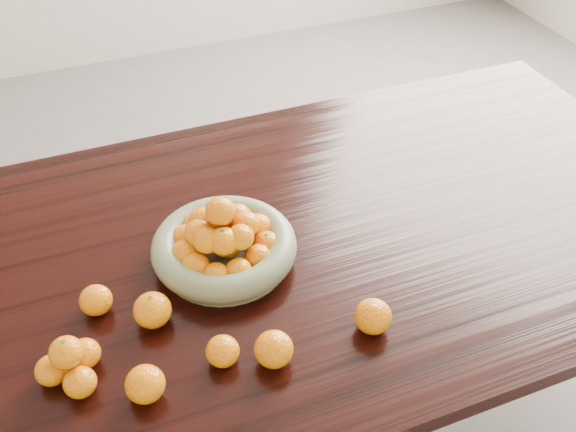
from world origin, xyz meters
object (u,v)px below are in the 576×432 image
object	(u,v)px
orange_pyramid	(71,364)
loose_orange_0	(152,310)
fruit_bowl	(223,243)
dining_table	(281,268)

from	to	relation	value
orange_pyramid	loose_orange_0	bearing A→B (deg)	25.27
fruit_bowl	loose_orange_0	size ratio (longest dim) A/B	4.18
orange_pyramid	fruit_bowl	bearing A→B (deg)	30.02
dining_table	orange_pyramid	bearing A→B (deg)	-156.34
dining_table	fruit_bowl	distance (m)	0.19
fruit_bowl	orange_pyramid	world-z (taller)	fruit_bowl
loose_orange_0	dining_table	bearing A→B (deg)	22.82
orange_pyramid	loose_orange_0	distance (m)	0.17
orange_pyramid	loose_orange_0	size ratio (longest dim) A/B	1.59
dining_table	fruit_bowl	xyz separation A→B (m)	(-0.13, -0.01, 0.13)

